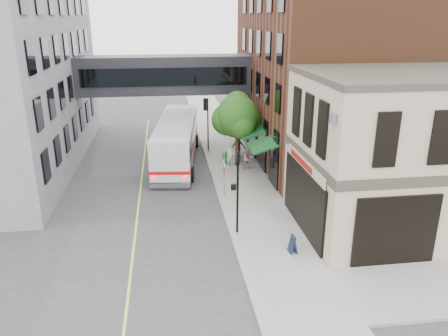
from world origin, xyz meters
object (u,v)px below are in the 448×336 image
object	(u,v)px
pedestrian_c	(238,146)
pedestrian_b	(248,158)
sandwich_board	(293,244)
bus	(177,139)
pedestrian_a	(230,155)
newspaper_box	(226,158)

from	to	relation	value
pedestrian_c	pedestrian_b	bearing A→B (deg)	-92.83
pedestrian_c	sandwich_board	world-z (taller)	pedestrian_c
bus	pedestrian_a	size ratio (longest dim) A/B	6.92
pedestrian_a	newspaper_box	xyz separation A→B (m)	(-0.27, 0.70, -0.46)
sandwich_board	bus	bearing A→B (deg)	104.92
pedestrian_a	bus	bearing A→B (deg)	128.13
pedestrian_a	newspaper_box	distance (m)	0.88
pedestrian_c	sandwich_board	distance (m)	15.30
bus	sandwich_board	distance (m)	16.14
pedestrian_b	newspaper_box	world-z (taller)	pedestrian_b
pedestrian_a	sandwich_board	world-z (taller)	pedestrian_a
pedestrian_a	newspaper_box	world-z (taller)	pedestrian_a
pedestrian_b	newspaper_box	distance (m)	2.22
sandwich_board	newspaper_box	bearing A→B (deg)	92.21
bus	pedestrian_b	world-z (taller)	bus
pedestrian_a	pedestrian_c	xyz separation A→B (m)	(0.98, 2.12, 0.05)
pedestrian_b	newspaper_box	xyz separation A→B (m)	(-1.45, 1.62, -0.41)
pedestrian_a	sandwich_board	distance (m)	13.21
pedestrian_c	bus	bearing A→B (deg)	173.28
pedestrian_a	pedestrian_b	xyz separation A→B (m)	(1.18, -0.92, -0.05)
pedestrian_b	sandwich_board	distance (m)	12.25
bus	pedestrian_c	bearing A→B (deg)	0.02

